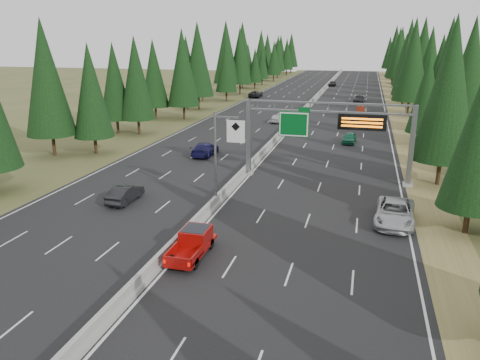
% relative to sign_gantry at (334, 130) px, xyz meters
% --- Properties ---
extents(road, '(32.00, 260.00, 0.08)m').
position_rel_sign_gantry_xyz_m(road, '(-8.92, 45.12, -5.23)').
color(road, black).
rests_on(road, ground).
extents(shoulder_right, '(3.60, 260.00, 0.06)m').
position_rel_sign_gantry_xyz_m(shoulder_right, '(8.88, 45.12, -5.24)').
color(shoulder_right, olive).
rests_on(shoulder_right, ground).
extents(shoulder_left, '(3.60, 260.00, 0.06)m').
position_rel_sign_gantry_xyz_m(shoulder_left, '(-26.72, 45.12, -5.24)').
color(shoulder_left, '#424A22').
rests_on(shoulder_left, ground).
extents(median_barrier, '(0.70, 260.00, 0.85)m').
position_rel_sign_gantry_xyz_m(median_barrier, '(-8.92, 45.12, -4.85)').
color(median_barrier, gray).
rests_on(median_barrier, road).
extents(sign_gantry, '(16.75, 0.98, 7.80)m').
position_rel_sign_gantry_xyz_m(sign_gantry, '(0.00, 0.00, 0.00)').
color(sign_gantry, slate).
rests_on(sign_gantry, road).
extents(hov_sign_pole, '(2.80, 0.50, 8.00)m').
position_rel_sign_gantry_xyz_m(hov_sign_pole, '(-8.33, -9.92, -0.54)').
color(hov_sign_pole, slate).
rests_on(hov_sign_pole, road).
extents(tree_row_right, '(11.93, 241.28, 18.85)m').
position_rel_sign_gantry_xyz_m(tree_row_right, '(13.29, 42.74, 4.10)').
color(tree_row_right, black).
rests_on(tree_row_right, ground).
extents(tree_row_left, '(11.20, 242.15, 18.53)m').
position_rel_sign_gantry_xyz_m(tree_row_left, '(-31.03, 35.39, 3.79)').
color(tree_row_left, black).
rests_on(tree_row_left, ground).
extents(silver_minivan, '(3.34, 6.42, 1.73)m').
position_rel_sign_gantry_xyz_m(silver_minivan, '(5.58, -10.14, -4.32)').
color(silver_minivan, '#AFB0B4').
rests_on(silver_minivan, road).
extents(red_pickup, '(1.84, 5.15, 1.68)m').
position_rel_sign_gantry_xyz_m(red_pickup, '(-7.42, -19.26, -4.26)').
color(red_pickup, black).
rests_on(red_pickup, road).
extents(car_ahead_green, '(1.97, 4.23, 1.40)m').
position_rel_sign_gantry_xyz_m(car_ahead_green, '(1.01, 18.72, -4.49)').
color(car_ahead_green, '#155F40').
rests_on(car_ahead_green, road).
extents(car_ahead_dkred, '(1.74, 4.57, 1.49)m').
position_rel_sign_gantry_xyz_m(car_ahead_dkred, '(1.91, 45.68, -4.44)').
color(car_ahead_dkred, '#5B1C0D').
rests_on(car_ahead_dkred, road).
extents(car_ahead_dkgrey, '(2.41, 5.68, 1.63)m').
position_rel_sign_gantry_xyz_m(car_ahead_dkgrey, '(1.27, 62.82, -4.37)').
color(car_ahead_dkgrey, black).
rests_on(car_ahead_dkgrey, road).
extents(car_ahead_white, '(2.30, 4.87, 1.35)m').
position_rel_sign_gantry_xyz_m(car_ahead_white, '(1.24, 66.65, -4.52)').
color(car_ahead_white, white).
rests_on(car_ahead_white, road).
extents(car_ahead_far, '(2.28, 4.72, 1.55)m').
position_rel_sign_gantry_xyz_m(car_ahead_far, '(-7.42, 100.50, -4.41)').
color(car_ahead_far, black).
rests_on(car_ahead_far, road).
extents(car_onc_near, '(1.57, 4.48, 1.47)m').
position_rel_sign_gantry_xyz_m(car_onc_near, '(-16.84, -11.06, -4.45)').
color(car_onc_near, black).
rests_on(car_onc_near, road).
extents(car_onc_blue, '(2.27, 5.48, 1.58)m').
position_rel_sign_gantry_xyz_m(car_onc_blue, '(-15.71, 6.89, -4.40)').
color(car_onc_blue, '#17164D').
rests_on(car_onc_blue, road).
extents(car_onc_white, '(1.95, 4.22, 1.40)m').
position_rel_sign_gantry_xyz_m(car_onc_white, '(-11.79, 32.47, -4.49)').
color(car_onc_white, '#B5B5B5').
rests_on(car_onc_white, road).
extents(car_onc_far, '(2.73, 5.82, 1.61)m').
position_rel_sign_gantry_xyz_m(car_onc_far, '(-23.42, 66.90, -4.38)').
color(car_onc_far, black).
rests_on(car_onc_far, road).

